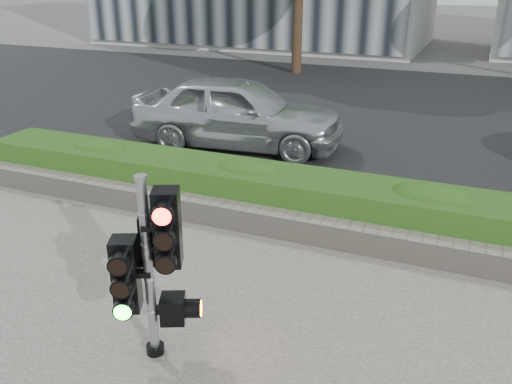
# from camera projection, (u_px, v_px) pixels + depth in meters

# --- Properties ---
(ground) EXTENTS (120.00, 120.00, 0.00)m
(ground) POSITION_uv_depth(u_px,v_px,m) (257.00, 316.00, 5.95)
(ground) COLOR #51514C
(ground) RESTS_ON ground
(road) EXTENTS (60.00, 13.00, 0.02)m
(road) POSITION_uv_depth(u_px,v_px,m) (401.00, 112.00, 14.47)
(road) COLOR black
(road) RESTS_ON ground
(curb) EXTENTS (60.00, 0.25, 0.12)m
(curb) POSITION_uv_depth(u_px,v_px,m) (333.00, 205.00, 8.62)
(curb) COLOR gray
(curb) RESTS_ON ground
(stone_wall) EXTENTS (12.00, 0.32, 0.34)m
(stone_wall) POSITION_uv_depth(u_px,v_px,m) (310.00, 229.00, 7.50)
(stone_wall) COLOR gray
(stone_wall) RESTS_ON sidewalk
(hedge) EXTENTS (12.00, 1.00, 0.68)m
(hedge) POSITION_uv_depth(u_px,v_px,m) (323.00, 201.00, 7.99)
(hedge) COLOR #418328
(hedge) RESTS_ON sidewalk
(traffic_signal) EXTENTS (0.68, 0.61, 1.87)m
(traffic_signal) POSITION_uv_depth(u_px,v_px,m) (151.00, 259.00, 4.98)
(traffic_signal) COLOR black
(traffic_signal) RESTS_ON sidewalk
(car_silver) EXTENTS (4.56, 2.23, 1.50)m
(car_silver) POSITION_uv_depth(u_px,v_px,m) (238.00, 112.00, 11.32)
(car_silver) COLOR #B7BABF
(car_silver) RESTS_ON road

